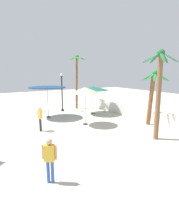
% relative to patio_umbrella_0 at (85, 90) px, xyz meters
% --- Properties ---
extents(ground_plane, '(56.00, 56.00, 0.00)m').
position_rel_patio_umbrella_0_xyz_m(ground_plane, '(1.81, -3.70, -2.63)').
color(ground_plane, beige).
extents(boundary_wall, '(25.20, 0.30, 1.01)m').
position_rel_patio_umbrella_0_xyz_m(boundary_wall, '(1.81, 4.76, -2.12)').
color(boundary_wall, silver).
rests_on(boundary_wall, ground_plane).
extents(patio_umbrella_0, '(2.22, 2.22, 2.91)m').
position_rel_patio_umbrella_0_xyz_m(patio_umbrella_0, '(0.00, 0.00, 0.00)').
color(patio_umbrella_0, '#333338').
rests_on(patio_umbrella_0, ground_plane).
extents(patio_umbrella_1, '(2.98, 2.98, 2.67)m').
position_rel_patio_umbrella_0_xyz_m(patio_umbrella_1, '(-2.93, 2.58, -0.19)').
color(patio_umbrella_1, '#333338').
rests_on(patio_umbrella_1, ground_plane).
extents(patio_umbrella_2, '(3.16, 3.16, 2.77)m').
position_rel_patio_umbrella_0_xyz_m(patio_umbrella_2, '(-3.75, -1.59, -0.04)').
color(patio_umbrella_2, '#333338').
rests_on(patio_umbrella_2, ground_plane).
extents(palm_tree_0, '(2.06, 2.06, 4.13)m').
position_rel_patio_umbrella_0_xyz_m(palm_tree_0, '(2.68, 4.15, -0.00)').
color(palm_tree_0, brown).
rests_on(palm_tree_0, ground_plane).
extents(palm_tree_2, '(2.21, 2.20, 5.23)m').
position_rel_patio_umbrella_0_xyz_m(palm_tree_2, '(4.91, 2.02, 0.63)').
color(palm_tree_2, brown).
rests_on(palm_tree_2, ground_plane).
extents(palm_tree_3, '(2.01, 2.02, 5.67)m').
position_rel_patio_umbrella_0_xyz_m(palm_tree_3, '(-6.02, 2.51, 0.92)').
color(palm_tree_3, brown).
rests_on(palm_tree_3, ground_plane).
extents(lamp_post_0, '(0.31, 0.31, 3.79)m').
position_rel_patio_umbrella_0_xyz_m(lamp_post_0, '(-5.61, 0.59, -0.52)').
color(lamp_post_0, black).
rests_on(lamp_post_0, ground_plane).
extents(guest_0, '(0.41, 0.47, 1.71)m').
position_rel_patio_umbrella_0_xyz_m(guest_0, '(6.03, -5.03, -1.59)').
color(guest_0, '#3359B2').
rests_on(guest_0, ground_plane).
extents(guest_1, '(0.49, 0.39, 1.72)m').
position_rel_patio_umbrella_0_xyz_m(guest_1, '(-0.24, -3.40, -1.58)').
color(guest_1, '#26262D').
rests_on(guest_1, ground_plane).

